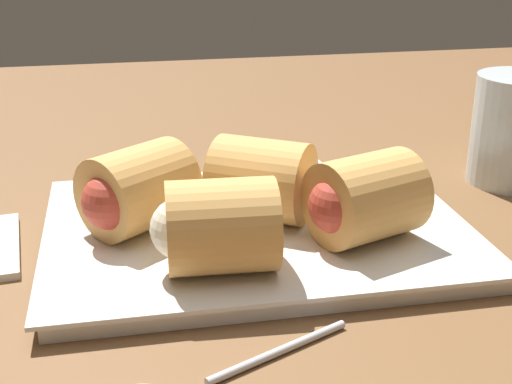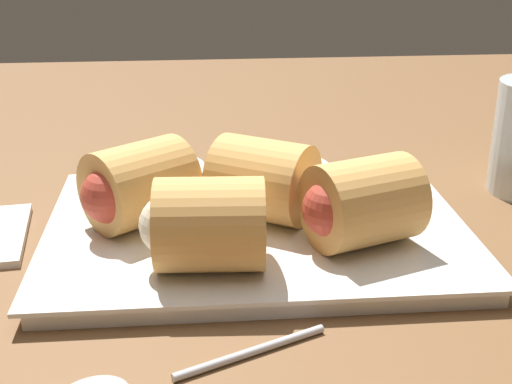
# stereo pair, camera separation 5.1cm
# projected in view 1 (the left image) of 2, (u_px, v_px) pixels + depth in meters

# --- Properties ---
(table_surface) EXTENTS (1.80, 1.40, 0.02)m
(table_surface) POSITION_uv_depth(u_px,v_px,m) (277.00, 258.00, 0.54)
(table_surface) COLOR brown
(table_surface) RESTS_ON ground
(serving_plate) EXTENTS (0.31, 0.23, 0.01)m
(serving_plate) POSITION_uv_depth(u_px,v_px,m) (256.00, 231.00, 0.54)
(serving_plate) COLOR silver
(serving_plate) RESTS_ON table_surface
(roll_front_left) EXTENTS (0.09, 0.08, 0.06)m
(roll_front_left) POSITION_uv_depth(u_px,v_px,m) (361.00, 199.00, 0.50)
(roll_front_left) COLOR #DBA356
(roll_front_left) RESTS_ON serving_plate
(roll_front_right) EXTENTS (0.08, 0.07, 0.06)m
(roll_front_right) POSITION_uv_depth(u_px,v_px,m) (214.00, 227.00, 0.46)
(roll_front_right) COLOR #DBA356
(roll_front_right) RESTS_ON serving_plate
(roll_back_left) EXTENTS (0.09, 0.09, 0.06)m
(roll_back_left) POSITION_uv_depth(u_px,v_px,m) (256.00, 179.00, 0.54)
(roll_back_left) COLOR #DBA356
(roll_back_left) RESTS_ON serving_plate
(roll_back_right) EXTENTS (0.09, 0.09, 0.06)m
(roll_back_right) POSITION_uv_depth(u_px,v_px,m) (133.00, 191.00, 0.51)
(roll_back_right) COLOR #DBA356
(roll_back_right) RESTS_ON serving_plate
(dipping_bowl_near) EXTENTS (0.08, 0.08, 0.03)m
(dipping_bowl_near) POSITION_uv_depth(u_px,v_px,m) (276.00, 179.00, 0.58)
(dipping_bowl_near) COLOR silver
(dipping_bowl_near) RESTS_ON serving_plate
(dipping_bowl_far) EXTENTS (0.08, 0.08, 0.03)m
(dipping_bowl_far) POSITION_uv_depth(u_px,v_px,m) (150.00, 185.00, 0.57)
(dipping_bowl_far) COLOR silver
(dipping_bowl_far) RESTS_ON serving_plate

